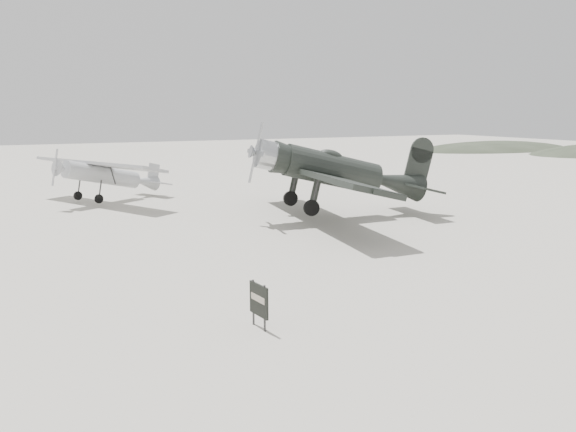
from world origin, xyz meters
The scene contains 5 objects.
ground centered at (0.00, 0.00, 0.00)m, with size 160.00×160.00×0.00m, color #A7A494.
hill_northeast centered at (50.00, 40.00, 0.00)m, with size 32.00×16.00×5.20m, color #2E3627.
lowwing_monoplane centered at (4.15, 5.86, 2.31)m, with size 9.72×13.59×4.37m.
highwing_monoplane centered at (-5.62, 16.03, 1.80)m, with size 7.75×9.69×2.88m.
sign_board centered at (-5.20, -5.84, 0.70)m, with size 0.17×0.81×1.17m.
Camera 1 is at (-10.32, -18.05, 5.32)m, focal length 35.00 mm.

